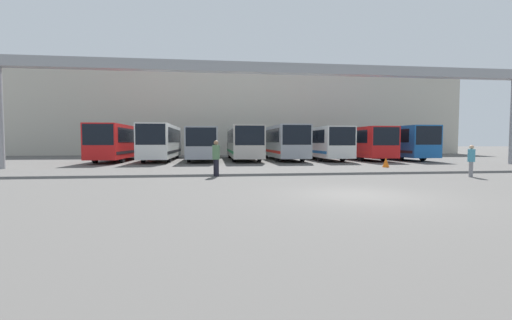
# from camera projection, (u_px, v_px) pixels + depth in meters

# --- Properties ---
(ground_plane) EXTENTS (200.00, 200.00, 0.00)m
(ground_plane) POSITION_uv_depth(u_px,v_px,m) (360.00, 195.00, 11.38)
(ground_plane) COLOR #514F4C
(building_backdrop) EXTENTS (60.67, 12.00, 11.06)m
(building_backdrop) POSITION_uv_depth(u_px,v_px,m) (245.00, 116.00, 51.25)
(building_backdrop) COLOR #B7B2A3
(building_backdrop) RESTS_ON ground
(overhead_gantry) EXTENTS (37.86, 0.80, 7.29)m
(overhead_gantry) POSITION_uv_depth(u_px,v_px,m) (281.00, 78.00, 24.28)
(overhead_gantry) COLOR gray
(overhead_gantry) RESTS_ON ground
(bus_slot_0) EXTENTS (2.49, 11.38, 3.20)m
(bus_slot_0) POSITION_uv_depth(u_px,v_px,m) (119.00, 141.00, 31.34)
(bus_slot_0) COLOR red
(bus_slot_0) RESTS_ON ground
(bus_slot_1) EXTENTS (2.48, 11.64, 3.25)m
(bus_slot_1) POSITION_uv_depth(u_px,v_px,m) (162.00, 140.00, 31.95)
(bus_slot_1) COLOR silver
(bus_slot_1) RESTS_ON ground
(bus_slot_2) EXTENTS (2.62, 12.29, 2.98)m
(bus_slot_2) POSITION_uv_depth(u_px,v_px,m) (203.00, 142.00, 32.77)
(bus_slot_2) COLOR #999EA5
(bus_slot_2) RESTS_ON ground
(bus_slot_3) EXTENTS (2.61, 12.11, 3.15)m
(bus_slot_3) POSITION_uv_depth(u_px,v_px,m) (243.00, 141.00, 33.15)
(bus_slot_3) COLOR beige
(bus_slot_3) RESTS_ON ground
(bus_slot_4) EXTENTS (2.62, 11.55, 3.22)m
(bus_slot_4) POSITION_uv_depth(u_px,v_px,m) (283.00, 141.00, 33.35)
(bus_slot_4) COLOR #999EA5
(bus_slot_4) RESTS_ON ground
(bus_slot_5) EXTENTS (2.50, 11.96, 3.08)m
(bus_slot_5) POSITION_uv_depth(u_px,v_px,m) (320.00, 141.00, 34.04)
(bus_slot_5) COLOR silver
(bus_slot_5) RESTS_ON ground
(bus_slot_6) EXTENTS (2.57, 11.60, 3.08)m
(bus_slot_6) POSITION_uv_depth(u_px,v_px,m) (357.00, 141.00, 34.35)
(bus_slot_6) COLOR red
(bus_slot_6) RESTS_ON ground
(bus_slot_7) EXTENTS (2.61, 11.38, 3.20)m
(bus_slot_7) POSITION_uv_depth(u_px,v_px,m) (394.00, 141.00, 34.72)
(bus_slot_7) COLOR #1959A5
(bus_slot_7) RESTS_ON ground
(pedestrian_far_center) EXTENTS (0.38, 0.38, 1.84)m
(pedestrian_far_center) POSITION_uv_depth(u_px,v_px,m) (216.00, 157.00, 17.43)
(pedestrian_far_center) COLOR black
(pedestrian_far_center) RESTS_ON ground
(pedestrian_mid_right) EXTENTS (0.33, 0.33, 1.61)m
(pedestrian_mid_right) POSITION_uv_depth(u_px,v_px,m) (471.00, 160.00, 17.19)
(pedestrian_mid_right) COLOR gray
(pedestrian_mid_right) RESTS_ON ground
(traffic_cone) EXTENTS (0.47, 0.47, 0.67)m
(traffic_cone) POSITION_uv_depth(u_px,v_px,m) (386.00, 162.00, 23.60)
(traffic_cone) COLOR orange
(traffic_cone) RESTS_ON ground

